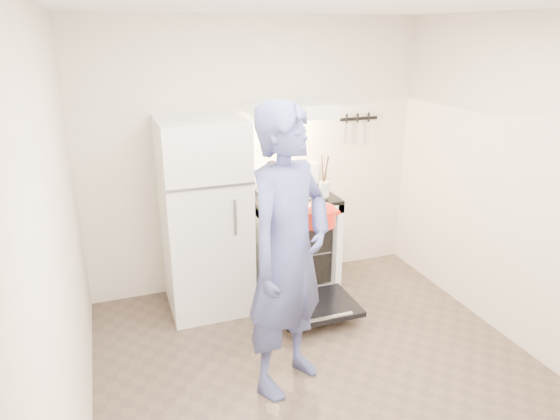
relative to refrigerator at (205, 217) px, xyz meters
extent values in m
plane|color=brown|center=(0.58, -1.45, -0.85)|extent=(3.60, 3.60, 0.00)
cube|color=beige|center=(0.58, 0.35, 0.40)|extent=(3.20, 0.02, 2.50)
cube|color=white|center=(0.00, 0.00, 0.00)|extent=(0.70, 0.70, 1.70)
cube|color=white|center=(0.81, 0.02, -0.39)|extent=(0.76, 0.65, 0.92)
cube|color=black|center=(0.81, 0.02, 0.09)|extent=(0.76, 0.65, 0.03)
cube|color=white|center=(0.81, 0.31, 0.20)|extent=(0.76, 0.07, 0.20)
cube|color=black|center=(0.81, -0.57, -0.72)|extent=(0.70, 0.54, 0.04)
cube|color=slate|center=(0.81, 0.02, -0.41)|extent=(0.60, 0.52, 0.01)
cube|color=white|center=(0.81, 0.10, 0.86)|extent=(0.76, 0.50, 0.12)
cube|color=black|center=(1.63, 0.33, 0.70)|extent=(0.40, 0.02, 0.03)
cylinder|color=olive|center=(0.89, 0.11, -0.40)|extent=(0.37, 0.37, 0.02)
cylinder|color=silver|center=(1.04, -0.19, 0.20)|extent=(0.11, 0.11, 0.13)
imported|color=navy|center=(0.31, -1.24, 0.14)|extent=(0.86, 0.78, 1.98)
camera|label=1|loc=(-0.74, -4.01, 1.52)|focal=32.00mm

